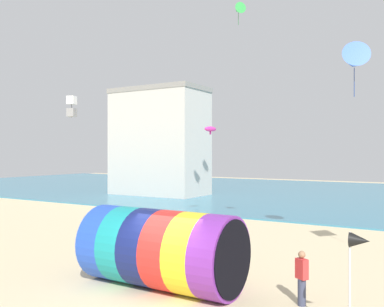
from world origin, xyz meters
name	(u,v)px	position (x,y,z in m)	size (l,w,h in m)	color
ground_plane	(156,302)	(0.00, 0.00, 0.00)	(120.00, 120.00, 0.00)	beige
sea	(363,196)	(0.00, 36.18, 0.05)	(120.00, 40.00, 0.10)	teal
giant_inflatable_tube	(162,249)	(-0.65, 1.20, 1.30)	(5.42, 2.67, 2.60)	blue
kite_handler	(302,278)	(3.85, 1.98, 0.82)	(0.42, 0.38, 1.61)	#383D56
kite_blue_delta	(354,60)	(3.90, 9.70, 8.64)	(1.64, 1.83, 2.40)	blue
kite_green_delta	(238,10)	(-5.24, 17.12, 14.64)	(1.16, 1.15, 1.50)	green
kite_white_box	(72,106)	(-8.98, 5.06, 6.87)	(0.49, 0.49, 1.12)	white
kite_magenta_parafoil	(210,129)	(-5.92, 14.24, 6.07)	(0.73, 1.15, 0.60)	#D1339E
promenade_building	(160,142)	(-18.80, 26.56, 5.68)	(9.90, 5.52, 11.33)	beige
beach_flag	(359,245)	(5.76, 0.03, 2.35)	(0.47, 0.36, 2.64)	silver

